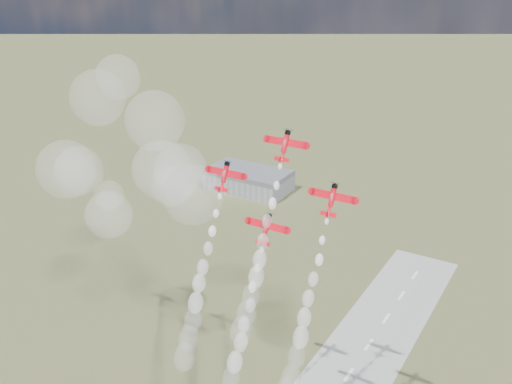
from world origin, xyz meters
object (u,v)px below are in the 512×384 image
at_px(hangar, 249,180).
at_px(plane_lead, 285,145).
at_px(plane_right, 332,199).
at_px(plane_slot, 266,228).
at_px(plane_left, 224,176).

xyz_separation_m(hangar, plane_lead, (109.45, -162.37, 86.96)).
xyz_separation_m(plane_right, plane_slot, (-15.95, -4.84, -10.06)).
relative_size(hangar, plane_slot, 4.22).
bearing_deg(plane_left, plane_right, 0.00).
distance_m(hangar, plane_lead, 214.25).
bearing_deg(hangar, plane_lead, -56.02).
height_order(plane_lead, plane_left, plane_lead).
relative_size(hangar, plane_right, 4.22).
xyz_separation_m(plane_left, plane_slot, (15.95, -4.84, -10.06)).
relative_size(plane_lead, plane_left, 1.00).
bearing_deg(plane_right, plane_left, 180.00).
height_order(hangar, plane_right, plane_right).
distance_m(plane_lead, plane_left, 19.47).
xyz_separation_m(plane_lead, plane_right, (15.95, -4.84, -10.06)).
height_order(plane_left, plane_right, same).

